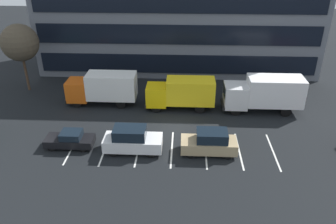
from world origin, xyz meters
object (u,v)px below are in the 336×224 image
object	(u,v)px
box_truck_white	(265,93)
suv_tan	(210,142)
suv_white	(132,140)
box_truck_yellow_all	(182,92)
box_truck_orange	(103,87)
bare_tree	(20,43)
sedan_black	(70,140)

from	to	relation	value
box_truck_white	suv_tan	xyz separation A→B (m)	(-5.86, -7.79, -1.05)
box_truck_white	suv_white	world-z (taller)	box_truck_white
box_truck_yellow_all	box_truck_white	bearing A→B (deg)	-0.97
box_truck_orange	box_truck_white	size ratio (longest dim) A/B	0.94
suv_tan	bare_tree	xyz separation A→B (m)	(-20.07, 11.86, 4.56)
sedan_black	bare_tree	bearing A→B (deg)	126.30
suv_white	bare_tree	size ratio (longest dim) A/B	0.63
suv_tan	box_truck_yellow_all	bearing A→B (deg)	106.74
sedan_black	box_truck_white	bearing A→B (deg)	23.01
box_truck_orange	suv_tan	world-z (taller)	box_truck_orange
box_truck_yellow_all	sedan_black	xyz separation A→B (m)	(-9.25, -7.57, -1.15)
box_truck_orange	box_truck_white	distance (m)	16.44
box_truck_white	sedan_black	size ratio (longest dim) A/B	1.94
box_truck_yellow_all	bare_tree	distance (m)	18.50
box_truck_white	suv_tan	world-z (taller)	box_truck_white
box_truck_white	suv_tan	distance (m)	9.80
box_truck_white	suv_tan	size ratio (longest dim) A/B	1.73
sedan_black	bare_tree	size ratio (longest dim) A/B	0.53
suv_tan	bare_tree	distance (m)	23.76
suv_tan	suv_white	size ratio (longest dim) A/B	0.95
suv_tan	sedan_black	world-z (taller)	suv_tan
box_truck_yellow_all	suv_tan	size ratio (longest dim) A/B	1.55
box_truck_white	bare_tree	bearing A→B (deg)	171.08
suv_white	suv_tan	bearing A→B (deg)	0.06
box_truck_yellow_all	bare_tree	size ratio (longest dim) A/B	0.92
bare_tree	sedan_black	bearing A→B (deg)	-53.70
box_truck_orange	sedan_black	distance (m)	8.43
box_truck_yellow_all	suv_tan	bearing A→B (deg)	-73.26
box_truck_orange	box_truck_white	xyz separation A→B (m)	(16.42, -0.85, 0.13)
box_truck_orange	suv_tan	xyz separation A→B (m)	(10.56, -8.63, -0.92)
box_truck_yellow_all	suv_white	xyz separation A→B (m)	(-3.94, -7.93, -0.78)
box_truck_white	bare_tree	size ratio (longest dim) A/B	1.03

